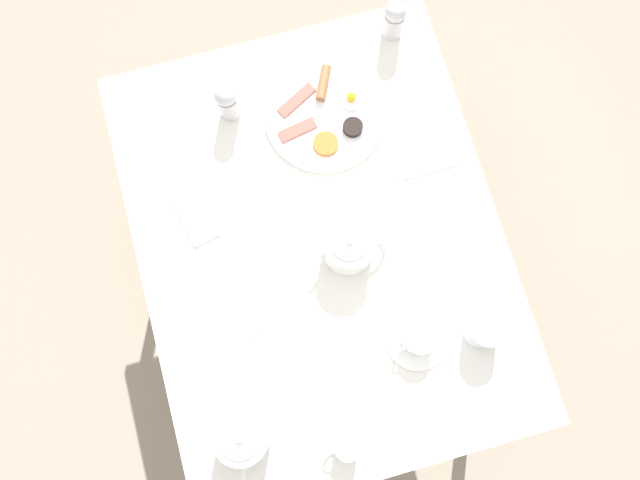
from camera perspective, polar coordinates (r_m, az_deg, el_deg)
The scene contains 13 objects.
ground_plane at distance 2.24m, azimuth 0.00°, elevation -4.09°, with size 8.00×8.00×0.00m, color gray.
table at distance 1.57m, azimuth 0.00°, elevation -0.72°, with size 0.87×1.12×0.75m.
breakfast_plate at distance 1.59m, azimuth 0.49°, elevation 11.38°, with size 0.30×0.30×0.04m.
teapot_near at distance 1.45m, azimuth 2.66°, elevation -0.57°, with size 0.21×0.12×0.13m.
teapot_far at distance 1.43m, azimuth -7.07°, elevation -17.30°, with size 0.12×0.21×0.13m.
teacup_with_saucer_left at distance 1.46m, azimuth 8.95°, elevation -8.87°, with size 0.15×0.15×0.07m.
water_glass_tall at distance 1.48m, azimuth 14.83°, elevation -7.95°, with size 0.08×0.08×0.09m.
creamer_jug at distance 1.45m, azimuth 2.42°, elevation -18.44°, with size 0.08×0.06×0.06m.
pepper_grinder at distance 1.66m, azimuth 6.81°, elevation 19.43°, with size 0.05×0.05×0.13m.
salt_grinder at distance 1.56m, azimuth -8.48°, elevation 12.45°, with size 0.05×0.05×0.13m.
napkin_folded at distance 1.54m, azimuth -11.18°, elevation 1.92°, with size 0.09×0.13×0.01m.
fork_by_plate at distance 1.57m, azimuth 9.68°, elevation 6.21°, with size 0.16×0.02×0.00m.
knife_by_plate at distance 1.49m, azimuth -6.93°, elevation -4.80°, with size 0.02×0.21×0.00m.
Camera 1 is at (0.08, 0.30, 2.22)m, focal length 35.00 mm.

